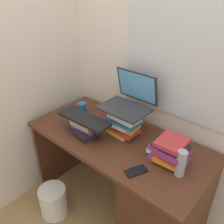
{
  "coord_description": "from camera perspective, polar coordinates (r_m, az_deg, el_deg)",
  "views": [
    {
      "loc": [
        0.91,
        -1.1,
        1.78
      ],
      "look_at": [
        -0.07,
        0.03,
        0.92
      ],
      "focal_mm": 38.12,
      "sensor_mm": 36.0,
      "label": 1
    }
  ],
  "objects": [
    {
      "name": "wastebasket",
      "position": [
        2.19,
        -13.86,
        -20.03
      ],
      "size": [
        0.23,
        0.23,
        0.27
      ],
      "primitive_type": "cylinder",
      "color": "silver",
      "rests_on": "ground"
    },
    {
      "name": "computer_mouse",
      "position": [
        1.65,
        9.41,
        -8.84
      ],
      "size": [
        0.06,
        0.1,
        0.04
      ],
      "primitive_type": "ellipsoid",
      "color": "#A5A8AD",
      "rests_on": "desk"
    },
    {
      "name": "water_bottle",
      "position": [
        1.47,
        16.19,
        -11.77
      ],
      "size": [
        0.06,
        0.06,
        0.18
      ],
      "primitive_type": "cylinder",
      "color": "#999EA5",
      "rests_on": "desk"
    },
    {
      "name": "wall_back",
      "position": [
        1.79,
        9.34,
        13.88
      ],
      "size": [
        6.0,
        0.06,
        2.6
      ],
      "color": "silver",
      "rests_on": "ground"
    },
    {
      "name": "desk",
      "position": [
        1.83,
        9.4,
        -19.33
      ],
      "size": [
        1.37,
        0.65,
        0.74
      ],
      "color": "#4C2819",
      "rests_on": "ground"
    },
    {
      "name": "wall_left",
      "position": [
        2.06,
        -15.86,
        15.3
      ],
      "size": [
        0.05,
        6.0,
        2.6
      ],
      "primitive_type": "cube",
      "color": "beige",
      "rests_on": "ground"
    },
    {
      "name": "mug",
      "position": [
        2.06,
        -7.16,
        0.95
      ],
      "size": [
        0.12,
        0.08,
        0.09
      ],
      "color": "#265999",
      "rests_on": "desk"
    },
    {
      "name": "book_stack_keyboard_riser",
      "position": [
        1.78,
        -6.5,
        -3.72
      ],
      "size": [
        0.23,
        0.18,
        0.11
      ],
      "color": "#8C338C",
      "rests_on": "desk"
    },
    {
      "name": "cell_phone",
      "position": [
        1.5,
        5.79,
        -13.92
      ],
      "size": [
        0.12,
        0.15,
        0.01
      ],
      "primitive_type": "cube",
      "rotation": [
        0.0,
        0.0,
        -0.41
      ],
      "color": "black",
      "rests_on": "desk"
    },
    {
      "name": "laptop",
      "position": [
        1.73,
        4.22,
        3.06
      ],
      "size": [
        0.35,
        0.3,
        0.25
      ],
      "color": "#2D2D33",
      "rests_on": "book_stack_tall"
    },
    {
      "name": "book_stack_side",
      "position": [
        1.55,
        13.77,
        -9.14
      ],
      "size": [
        0.25,
        0.19,
        0.17
      ],
      "color": "#8C338C",
      "rests_on": "desk"
    },
    {
      "name": "ground_plane",
      "position": [
        2.28,
        1.01,
        -21.5
      ],
      "size": [
        6.0,
        6.0,
        0.0
      ],
      "primitive_type": "plane",
      "color": "#9E7A4C"
    },
    {
      "name": "keyboard",
      "position": [
        1.75,
        -6.72,
        -1.65
      ],
      "size": [
        0.42,
        0.15,
        0.02
      ],
      "primitive_type": "cube",
      "rotation": [
        0.0,
        0.0,
        0.03
      ],
      "color": "black",
      "rests_on": "book_stack_keyboard_riser"
    },
    {
      "name": "book_stack_tall",
      "position": [
        1.77,
        2.83,
        -2.22
      ],
      "size": [
        0.25,
        0.2,
        0.2
      ],
      "color": "yellow",
      "rests_on": "desk"
    }
  ]
}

